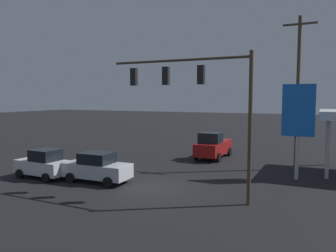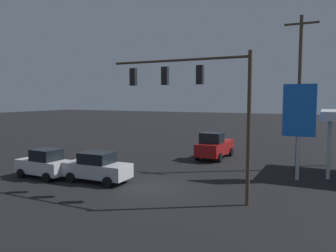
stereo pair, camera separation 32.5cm
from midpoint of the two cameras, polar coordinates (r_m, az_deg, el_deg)
ground_plane at (r=20.33m, az=-2.06°, el=-10.63°), size 200.00×200.00×0.00m
traffic_signal_assembly at (r=17.61m, az=5.35°, el=6.09°), size 8.03×0.43×7.78m
utility_pole at (r=26.51m, az=22.23°, el=5.84°), size 2.40×0.26×11.49m
price_sign at (r=23.21m, az=22.26°, el=1.93°), size 2.07×0.27×6.36m
sedan_waiting at (r=21.90m, az=-11.80°, el=-7.04°), size 4.45×2.16×1.93m
hatchback_crossing at (r=24.07m, az=-20.37°, el=-6.17°), size 3.85×2.06×1.97m
pickup_parked at (r=29.86m, az=8.41°, el=-3.49°), size 2.34×5.24×2.40m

